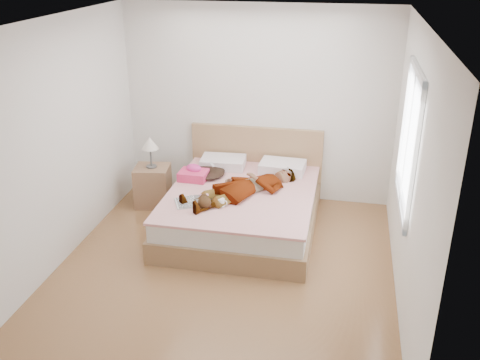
{
  "coord_description": "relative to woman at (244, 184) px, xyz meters",
  "views": [
    {
      "loc": [
        1.17,
        -4.8,
        3.21
      ],
      "look_at": [
        0.0,
        0.85,
        0.7
      ],
      "focal_mm": 40.0,
      "sensor_mm": 36.0,
      "label": 1
    }
  ],
  "objects": [
    {
      "name": "room_shell",
      "position": [
        1.74,
        -0.63,
        0.88
      ],
      "size": [
        4.0,
        4.0,
        4.0
      ],
      "color": "white",
      "rests_on": "ground"
    },
    {
      "name": "towel",
      "position": [
        -0.71,
        0.26,
        -0.04
      ],
      "size": [
        0.36,
        0.31,
        0.18
      ],
      "color": "#EC406A",
      "rests_on": "bed"
    },
    {
      "name": "hair",
      "position": [
        -0.57,
        0.45,
        -0.07
      ],
      "size": [
        0.58,
        0.65,
        0.08
      ],
      "primitive_type": "ellipsoid",
      "rotation": [
        0.0,
        0.0,
        0.31
      ],
      "color": "black",
      "rests_on": "bed"
    },
    {
      "name": "phone",
      "position": [
        -0.5,
        0.4,
        0.05
      ],
      "size": [
        0.09,
        0.08,
        0.05
      ],
      "primitive_type": "cube",
      "rotation": [
        0.44,
        0.0,
        0.83
      ],
      "color": "silver",
      "rests_on": "bed"
    },
    {
      "name": "coffee_mug",
      "position": [
        -0.18,
        -0.42,
        -0.06
      ],
      "size": [
        0.12,
        0.09,
        0.09
      ],
      "color": "white",
      "rests_on": "bed"
    },
    {
      "name": "plush_toy",
      "position": [
        -0.37,
        -0.49,
        -0.04
      ],
      "size": [
        0.2,
        0.26,
        0.13
      ],
      "color": "#321D0E",
      "rests_on": "bed"
    },
    {
      "name": "woman",
      "position": [
        0.0,
        0.0,
        0.0
      ],
      "size": [
        1.52,
        1.59,
        0.22
      ],
      "primitive_type": "imported",
      "rotation": [
        0.0,
        0.0,
        -0.74
      ],
      "color": "white",
      "rests_on": "bed"
    },
    {
      "name": "nightstand",
      "position": [
        -1.34,
        0.45,
        -0.3
      ],
      "size": [
        0.5,
        0.46,
        0.97
      ],
      "color": "brown",
      "rests_on": "ground"
    },
    {
      "name": "bed",
      "position": [
        -0.04,
        0.11,
        -0.34
      ],
      "size": [
        1.8,
        2.08,
        1.0
      ],
      "color": "brown",
      "rests_on": "ground"
    },
    {
      "name": "magazine",
      "position": [
        -0.5,
        -0.39,
        -0.1
      ],
      "size": [
        0.54,
        0.46,
        0.03
      ],
      "color": "white",
      "rests_on": "bed"
    },
    {
      "name": "ground",
      "position": [
        -0.04,
        -0.93,
        -0.62
      ],
      "size": [
        4.0,
        4.0,
        0.0
      ],
      "primitive_type": "plane",
      "color": "#58371B",
      "rests_on": "ground"
    }
  ]
}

